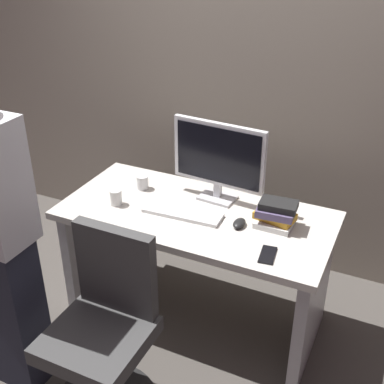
% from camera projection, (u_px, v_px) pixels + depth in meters
% --- Properties ---
extents(ground_plane, '(9.00, 9.00, 0.00)m').
position_uv_depth(ground_plane, '(195.00, 314.00, 3.05)').
color(ground_plane, '#4C4742').
extents(wall_back, '(6.40, 0.10, 3.00)m').
position_uv_depth(wall_back, '(255.00, 37.00, 3.00)').
color(wall_back, '#9E9384').
rests_on(wall_back, ground).
extents(desk, '(1.48, 0.70, 0.72)m').
position_uv_depth(desk, '(196.00, 246.00, 2.81)').
color(desk, beige).
rests_on(desk, ground).
extents(office_chair, '(0.52, 0.52, 0.94)m').
position_uv_depth(office_chair, '(105.00, 336.00, 2.30)').
color(office_chair, black).
rests_on(office_chair, ground).
extents(monitor, '(0.54, 0.15, 0.46)m').
position_uv_depth(monitor, '(218.00, 158.00, 2.71)').
color(monitor, silver).
rests_on(monitor, desk).
extents(keyboard, '(0.44, 0.15, 0.02)m').
position_uv_depth(keyboard, '(183.00, 213.00, 2.68)').
color(keyboard, white).
rests_on(keyboard, desk).
extents(mouse, '(0.06, 0.10, 0.03)m').
position_uv_depth(mouse, '(239.00, 223.00, 2.58)').
color(mouse, black).
rests_on(mouse, desk).
extents(cup_near_keyboard, '(0.07, 0.07, 0.09)m').
position_uv_depth(cup_near_keyboard, '(116.00, 197.00, 2.76)').
color(cup_near_keyboard, white).
rests_on(cup_near_keyboard, desk).
extents(cup_by_monitor, '(0.07, 0.07, 0.08)m').
position_uv_depth(cup_by_monitor, '(142.00, 182.00, 2.93)').
color(cup_by_monitor, silver).
rests_on(cup_by_monitor, desk).
extents(book_stack, '(0.22, 0.17, 0.14)m').
position_uv_depth(book_stack, '(276.00, 214.00, 2.56)').
color(book_stack, white).
rests_on(book_stack, desk).
extents(cell_phone, '(0.09, 0.15, 0.01)m').
position_uv_depth(cell_phone, '(268.00, 255.00, 2.35)').
color(cell_phone, black).
rests_on(cell_phone, desk).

